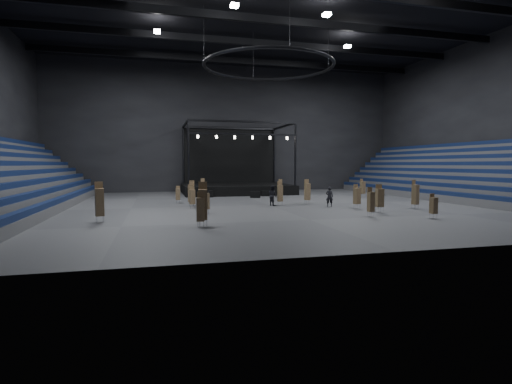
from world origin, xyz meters
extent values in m
plane|color=#444346|center=(0.00, 0.00, 0.00)|extent=(50.00, 50.00, 0.00)
cube|color=black|center=(0.00, 0.00, 18.00)|extent=(50.00, 42.00, 0.20)
cube|color=black|center=(0.00, 21.00, 9.00)|extent=(50.00, 0.20, 18.00)
cube|color=black|center=(0.00, -21.00, 9.00)|extent=(50.00, 0.20, 18.00)
cube|color=black|center=(25.00, 0.00, 9.00)|extent=(0.20, 42.00, 18.00)
cube|color=#4D4D4F|center=(-21.40, 0.00, 0.38)|extent=(7.20, 40.00, 0.75)
cube|color=#0E1B3E|center=(-18.12, 0.00, 0.95)|extent=(0.59, 40.00, 0.40)
cube|color=#4D4D4F|center=(-21.85, 0.00, 0.75)|extent=(6.30, 40.00, 1.50)
cube|color=#0E1B3E|center=(-19.02, 0.00, 1.70)|extent=(0.59, 40.00, 0.40)
cube|color=#4D4D4F|center=(-22.30, 0.00, 1.12)|extent=(5.40, 40.00, 2.25)
cube|color=#0E1B3E|center=(-19.91, 0.00, 2.45)|extent=(0.59, 40.00, 0.40)
cube|color=#0E1B3E|center=(-20.82, 0.00, 3.20)|extent=(0.59, 40.00, 0.40)
cube|color=#0E1B3E|center=(-21.71, 0.00, 3.95)|extent=(0.59, 40.00, 0.40)
cube|color=#4D4D4F|center=(21.40, 0.00, 0.38)|extent=(7.20, 40.00, 0.75)
cube|color=#0E1B3E|center=(18.12, 0.00, 0.95)|extent=(0.59, 40.00, 0.40)
cube|color=#4D4D4F|center=(21.85, 0.00, 0.75)|extent=(6.30, 40.00, 1.50)
cube|color=#0E1B3E|center=(19.02, 0.00, 1.70)|extent=(0.59, 40.00, 0.40)
cube|color=#4D4D4F|center=(22.30, 0.00, 1.12)|extent=(5.40, 40.00, 2.25)
cube|color=#0E1B3E|center=(19.91, 0.00, 2.45)|extent=(0.59, 40.00, 0.40)
cube|color=#4D4D4F|center=(22.75, 0.00, 1.50)|extent=(4.50, 40.00, 3.00)
cube|color=#0E1B3E|center=(20.82, 0.00, 3.20)|extent=(0.59, 40.00, 0.40)
cube|color=#4D4D4F|center=(23.20, 0.00, 1.88)|extent=(3.60, 40.00, 3.75)
cube|color=#0E1B3E|center=(21.71, 0.00, 3.95)|extent=(0.59, 40.00, 0.40)
cube|color=#4D4D4F|center=(23.65, 0.00, 2.25)|extent=(2.70, 40.00, 4.50)
cube|color=#0E1B3E|center=(22.61, 0.00, 4.70)|extent=(0.59, 40.00, 0.40)
cube|color=#4D4D4F|center=(24.10, 0.00, 2.62)|extent=(1.80, 40.00, 5.25)
cube|color=#0E1B3E|center=(23.52, 0.00, 5.45)|extent=(0.59, 40.00, 0.40)
cube|color=#4D4D4F|center=(24.55, 0.00, 3.00)|extent=(0.90, 40.00, 6.00)
cube|color=#0E1B3E|center=(24.41, 0.00, 6.20)|extent=(0.59, 40.00, 0.40)
cube|color=black|center=(0.00, 15.50, 0.60)|extent=(14.00, 10.00, 1.20)
cube|color=black|center=(0.00, 20.30, 5.20)|extent=(13.30, 0.30, 8.00)
cylinder|color=black|center=(-6.60, 10.90, 5.10)|extent=(0.24, 0.24, 7.80)
cylinder|color=black|center=(-6.60, 20.10, 5.10)|extent=(0.24, 0.24, 7.80)
cylinder|color=black|center=(6.60, 10.90, 5.10)|extent=(0.24, 0.24, 7.80)
cylinder|color=black|center=(6.60, 20.10, 5.10)|extent=(0.24, 0.24, 7.80)
cube|color=black|center=(0.00, 10.90, 9.00)|extent=(13.40, 0.25, 0.25)
cube|color=black|center=(0.00, 20.10, 9.00)|extent=(13.40, 0.25, 0.25)
cube|color=black|center=(0.00, 10.90, 7.50)|extent=(13.40, 0.20, 0.20)
cylinder|color=white|center=(-5.50, 10.90, 7.10)|extent=(0.24, 0.24, 0.35)
cylinder|color=white|center=(-3.30, 10.90, 7.10)|extent=(0.24, 0.24, 0.35)
cylinder|color=white|center=(-1.10, 10.90, 7.10)|extent=(0.24, 0.24, 0.35)
cylinder|color=white|center=(1.10, 10.90, 7.10)|extent=(0.24, 0.24, 0.35)
cylinder|color=white|center=(3.30, 10.90, 7.10)|extent=(0.24, 0.24, 0.35)
cylinder|color=white|center=(5.50, 10.90, 7.10)|extent=(0.24, 0.24, 0.35)
torus|color=black|center=(0.00, 0.00, 13.00)|extent=(12.30, 12.30, 0.30)
cylinder|color=black|center=(6.00, 0.00, 15.50)|extent=(0.04, 0.04, 5.00)
cylinder|color=black|center=(0.00, 6.00, 15.50)|extent=(0.04, 0.04, 5.00)
cylinder|color=black|center=(-6.00, 0.00, 15.50)|extent=(0.04, 0.04, 5.00)
cylinder|color=black|center=(0.00, -6.00, 15.50)|extent=(0.04, 0.04, 5.00)
cube|color=black|center=(0.00, 0.00, 17.20)|extent=(49.00, 0.35, 0.70)
cube|color=black|center=(0.00, 7.00, 17.20)|extent=(49.00, 0.35, 0.70)
cube|color=black|center=(0.00, 15.00, 17.20)|extent=(49.00, 0.35, 0.70)
cube|color=white|center=(-10.00, 4.00, 16.60)|extent=(0.60, 0.60, 0.25)
cube|color=white|center=(10.00, 4.00, 16.60)|extent=(0.60, 0.60, 0.25)
cube|color=white|center=(-4.00, -4.00, 16.60)|extent=(0.60, 0.60, 0.25)
cube|color=white|center=(4.00, -4.00, 16.60)|extent=(0.60, 0.60, 0.25)
cube|color=black|center=(-4.51, 10.00, 0.40)|extent=(1.33, 1.04, 0.79)
cube|color=black|center=(0.74, 8.07, 0.38)|extent=(1.27, 0.93, 0.76)
cube|color=black|center=(2.56, 10.16, 0.34)|extent=(1.13, 0.79, 0.69)
cylinder|color=silver|center=(6.53, -4.98, 0.20)|extent=(0.03, 0.03, 0.40)
cylinder|color=silver|center=(6.53, -4.60, 0.20)|extent=(0.03, 0.03, 0.40)
cylinder|color=silver|center=(6.91, -4.98, 0.20)|extent=(0.03, 0.03, 0.40)
cylinder|color=silver|center=(6.91, -4.60, 0.20)|extent=(0.03, 0.03, 0.40)
cube|color=#8B6B4C|center=(6.72, -4.79, 1.09)|extent=(0.57, 0.57, 1.39)
cube|color=#8B6B4C|center=(6.68, -4.59, 1.74)|extent=(0.46, 0.16, 0.76)
cylinder|color=silver|center=(-14.21, -8.60, 0.22)|extent=(0.03, 0.03, 0.45)
cylinder|color=silver|center=(-14.21, -8.17, 0.22)|extent=(0.03, 0.03, 0.45)
cylinder|color=silver|center=(-13.79, -8.60, 0.22)|extent=(0.03, 0.03, 0.45)
cylinder|color=silver|center=(-13.79, -8.17, 0.22)|extent=(0.03, 0.03, 0.45)
cube|color=#8B6B4C|center=(-14.00, -8.39, 1.36)|extent=(0.64, 0.64, 1.83)
cube|color=#8B6B4C|center=(-14.05, -8.17, 2.22)|extent=(0.51, 0.18, 1.01)
cylinder|color=silver|center=(3.73, -0.31, 0.20)|extent=(0.03, 0.03, 0.39)
cylinder|color=silver|center=(3.73, 0.06, 0.20)|extent=(0.03, 0.03, 0.39)
cylinder|color=silver|center=(4.10, -0.31, 0.20)|extent=(0.03, 0.03, 0.39)
cylinder|color=silver|center=(4.10, 0.06, 0.20)|extent=(0.03, 0.03, 0.39)
cube|color=#8B6B4C|center=(3.91, -0.13, 1.21)|extent=(0.51, 0.51, 1.63)
cube|color=#8B6B4C|center=(3.90, 0.07, 1.97)|extent=(0.46, 0.10, 0.89)
cylinder|color=silver|center=(-7.36, 0.10, 0.17)|extent=(0.03, 0.03, 0.35)
cylinder|color=silver|center=(-7.36, 0.43, 0.17)|extent=(0.03, 0.03, 0.35)
cylinder|color=silver|center=(-7.03, 0.10, 0.17)|extent=(0.03, 0.03, 0.35)
cylinder|color=silver|center=(-7.03, 0.43, 0.17)|extent=(0.03, 0.03, 0.35)
cube|color=#8B6B4C|center=(-7.19, 0.27, 1.08)|extent=(0.43, 0.43, 1.47)
cube|color=#8B6B4C|center=(-7.19, 0.44, 1.77)|extent=(0.40, 0.06, 0.81)
cylinder|color=silver|center=(-5.92, 3.23, 0.19)|extent=(0.03, 0.03, 0.37)
cylinder|color=silver|center=(-5.92, 3.59, 0.19)|extent=(0.03, 0.03, 0.37)
cylinder|color=silver|center=(-5.57, 3.23, 0.19)|extent=(0.03, 0.03, 0.37)
cylinder|color=silver|center=(-5.57, 3.59, 0.19)|extent=(0.03, 0.03, 0.37)
cube|color=#8B6B4C|center=(-5.74, 3.41, 1.21)|extent=(0.60, 0.60, 1.68)
cube|color=#8B6B4C|center=(-5.82, 3.58, 2.00)|extent=(0.41, 0.23, 0.92)
cylinder|color=silver|center=(3.55, 7.83, 0.18)|extent=(0.03, 0.03, 0.36)
cylinder|color=silver|center=(3.55, 8.17, 0.18)|extent=(0.03, 0.03, 0.36)
cylinder|color=silver|center=(3.89, 7.83, 0.18)|extent=(0.03, 0.03, 0.36)
cylinder|color=silver|center=(3.89, 8.17, 0.18)|extent=(0.03, 0.03, 0.36)
cube|color=#8B6B4C|center=(3.72, 8.00, 1.07)|extent=(0.57, 0.57, 1.42)
cube|color=#8B6B4C|center=(3.79, 8.16, 1.73)|extent=(0.40, 0.22, 0.78)
cylinder|color=silver|center=(-7.46, -1.41, 0.18)|extent=(0.03, 0.03, 0.37)
cylinder|color=silver|center=(-7.46, -1.06, 0.18)|extent=(0.03, 0.03, 0.37)
cylinder|color=silver|center=(-7.11, -1.41, 0.18)|extent=(0.03, 0.03, 0.37)
cylinder|color=silver|center=(-7.11, -1.06, 0.18)|extent=(0.03, 0.03, 0.37)
cube|color=#8B6B4C|center=(-7.29, -1.23, 1.01)|extent=(0.53, 0.53, 1.27)
cube|color=#8B6B4C|center=(-7.33, -1.05, 1.59)|extent=(0.43, 0.15, 0.70)
cylinder|color=silver|center=(-7.41, 0.37, 0.20)|extent=(0.03, 0.03, 0.41)
cylinder|color=silver|center=(-7.41, 0.76, 0.20)|extent=(0.03, 0.03, 0.41)
cylinder|color=silver|center=(-7.03, 0.37, 0.20)|extent=(0.03, 0.03, 0.41)
cylinder|color=silver|center=(-7.03, 0.76, 0.20)|extent=(0.03, 0.03, 0.41)
cube|color=#8B6B4C|center=(-7.22, 0.57, 1.20)|extent=(0.63, 0.63, 1.59)
cube|color=#8B6B4C|center=(-7.15, 0.76, 1.95)|extent=(0.46, 0.22, 0.88)
cylinder|color=silver|center=(13.11, 5.88, 0.19)|extent=(0.03, 0.03, 0.39)
cylinder|color=silver|center=(13.11, 6.25, 0.19)|extent=(0.03, 0.03, 0.39)
cylinder|color=silver|center=(13.48, 5.88, 0.19)|extent=(0.03, 0.03, 0.39)
cylinder|color=silver|center=(13.48, 6.25, 0.19)|extent=(0.03, 0.03, 0.39)
cube|color=#8B6B4C|center=(13.29, 6.07, 1.10)|extent=(0.59, 0.59, 1.43)
cube|color=#8B6B4C|center=(13.23, 6.25, 1.77)|extent=(0.44, 0.20, 0.79)
cylinder|color=silver|center=(-6.75, -5.48, 0.18)|extent=(0.03, 0.03, 0.36)
cylinder|color=silver|center=(-6.75, -5.14, 0.18)|extent=(0.03, 0.03, 0.36)
cylinder|color=silver|center=(-6.41, -5.48, 0.18)|extent=(0.03, 0.03, 0.36)
cylinder|color=silver|center=(-6.41, -5.14, 0.18)|extent=(0.03, 0.03, 0.36)
cube|color=#8B6B4C|center=(-6.58, -5.31, 0.99)|extent=(0.57, 0.57, 1.26)
cube|color=#8B6B4C|center=(-6.65, -5.15, 1.57)|extent=(0.40, 0.21, 0.69)
cylinder|color=silver|center=(0.82, -0.74, 0.19)|extent=(0.03, 0.03, 0.37)
cylinder|color=silver|center=(0.82, -0.38, 0.19)|extent=(0.03, 0.03, 0.37)
cylinder|color=silver|center=(1.17, -0.74, 0.19)|extent=(0.03, 0.03, 0.37)
cylinder|color=silver|center=(1.17, -0.38, 0.19)|extent=(0.03, 0.03, 0.37)
cube|color=#8B6B4C|center=(1.00, -0.56, 1.14)|extent=(0.45, 0.45, 1.54)
cube|color=#8B6B4C|center=(1.00, -0.37, 1.86)|extent=(0.43, 0.06, 0.84)
cylinder|color=silver|center=(-7.77, -11.99, 0.23)|extent=(0.03, 0.03, 0.45)
cylinder|color=silver|center=(-7.77, -11.56, 0.23)|extent=(0.03, 0.03, 0.45)
cylinder|color=silver|center=(-7.34, -11.99, 0.23)|extent=(0.03, 0.03, 0.45)
cylinder|color=silver|center=(-7.34, -11.56, 0.23)|extent=(0.03, 0.03, 0.45)
cube|color=#8B6B4C|center=(-7.55, -11.78, 1.39)|extent=(0.60, 0.60, 1.86)
cube|color=#8B6B4C|center=(-7.53, -11.55, 2.27)|extent=(0.53, 0.13, 1.02)
cylinder|color=silver|center=(4.97, -10.02, 0.17)|extent=(0.03, 0.03, 0.35)
cylinder|color=silver|center=(4.97, -9.69, 0.17)|extent=(0.03, 0.03, 0.35)
cylinder|color=silver|center=(5.30, -10.02, 0.17)|extent=(0.03, 0.03, 0.35)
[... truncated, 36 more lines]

